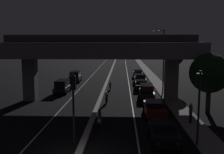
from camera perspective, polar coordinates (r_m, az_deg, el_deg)
name	(u,v)px	position (r m, az deg, el deg)	size (l,w,h in m)	color
lane_line_left_inner	(89,79)	(50.60, -5.08, -0.42)	(0.12, 126.00, 0.00)	beige
lane_line_right_inner	(128,79)	(50.20, 3.53, -0.47)	(0.12, 126.00, 0.00)	beige
median_divider	(108,78)	(50.24, -0.79, -0.30)	(0.46, 126.00, 0.27)	gray
sidewalk_right	(159,85)	(43.67, 10.16, -1.70)	(2.04, 126.00, 0.14)	gray
elevated_overpass	(100,51)	(31.10, -2.66, 5.62)	(22.86, 9.07, 7.89)	slate
traffic_light_left_of_median	(74,96)	(17.94, -8.38, -4.16)	(0.30, 0.49, 4.97)	black
traffic_light_right_of_median	(199,95)	(18.33, 18.38, -3.78)	(0.30, 0.49, 5.19)	black
street_lamp	(162,56)	(37.40, 10.84, 4.48)	(1.91, 0.32, 8.75)	#2D2D30
car_black_lead	(163,132)	(18.99, 11.10, -11.74)	(1.96, 3.96, 1.54)	black
car_dark_red_second	(154,108)	(25.67, 9.23, -6.63)	(2.07, 4.63, 1.47)	#591414
car_dark_green_third	(147,91)	(33.47, 7.53, -2.99)	(2.08, 4.25, 1.72)	black
car_black_fourth	(141,85)	(39.23, 6.39, -1.68)	(2.04, 4.61, 1.44)	black
car_silver_fifth	(140,78)	(45.53, 6.11, -0.29)	(2.06, 4.59, 1.56)	gray
car_dark_blue_sixth	(138,74)	(52.81, 5.67, 0.76)	(1.91, 4.12, 1.53)	#141938
car_dark_blue_lead_oncoming	(62,86)	(37.14, -10.76, -1.94)	(1.89, 4.22, 1.82)	#141938
car_dark_green_second_oncoming	(75,76)	(46.80, -8.01, 0.13)	(2.06, 4.14, 1.92)	black
motorcycle_white_filtering_near	(100,119)	(22.15, -2.73, -9.17)	(0.33, 1.75, 1.50)	black
motorcycle_black_filtering_mid	(107,98)	(30.27, -1.16, -4.66)	(0.33, 1.84, 1.42)	black
motorcycle_blue_filtering_far	(110,86)	(38.45, -0.41, -2.03)	(0.34, 1.78, 1.39)	black
pedestrian_on_sidewalk	(191,113)	(23.58, 16.76, -7.46)	(0.30, 0.30, 1.74)	black
roadside_tree_kerbside_near	(209,73)	(27.37, 20.45, 0.75)	(3.91, 3.91, 5.97)	#38281C
roadside_tree_kerbside_mid	(174,56)	(40.87, 13.34, 4.48)	(3.02, 3.02, 6.50)	#2D2116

